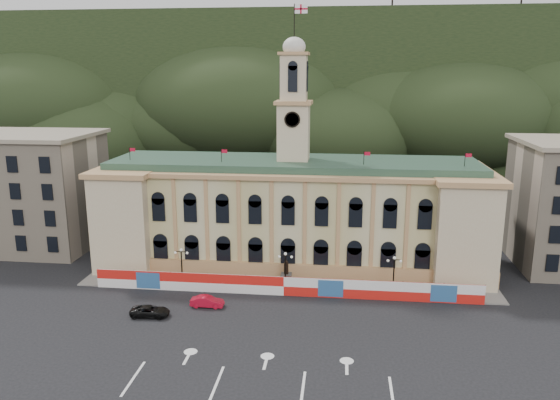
# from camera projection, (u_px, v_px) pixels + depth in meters

# --- Properties ---
(ground) EXTENTS (260.00, 260.00, 0.00)m
(ground) POSITION_uv_depth(u_px,v_px,m) (268.00, 354.00, 55.79)
(ground) COLOR black
(ground) RESTS_ON ground
(lane_markings) EXTENTS (26.00, 10.00, 0.02)m
(lane_markings) POSITION_uv_depth(u_px,v_px,m) (261.00, 381.00, 50.95)
(lane_markings) COLOR white
(lane_markings) RESTS_ON ground
(hill_ridge) EXTENTS (230.00, 80.00, 64.00)m
(hill_ridge) POSITION_uv_depth(u_px,v_px,m) (321.00, 99.00, 169.17)
(hill_ridge) COLOR black
(hill_ridge) RESTS_ON ground
(city_hall) EXTENTS (56.20, 17.60, 37.10)m
(city_hall) POSITION_uv_depth(u_px,v_px,m) (293.00, 212.00, 80.67)
(city_hall) COLOR #C9BE90
(city_hall) RESTS_ON ground
(side_building_left) EXTENTS (21.00, 17.00, 18.60)m
(side_building_left) POSITION_uv_depth(u_px,v_px,m) (31.00, 190.00, 88.27)
(side_building_left) COLOR #C0AD94
(side_building_left) RESTS_ON ground
(hoarding_fence) EXTENTS (50.00, 0.44, 2.50)m
(hoarding_fence) POSITION_uv_depth(u_px,v_px,m) (284.00, 286.00, 70.05)
(hoarding_fence) COLOR red
(hoarding_fence) RESTS_ON ground
(pavement) EXTENTS (56.00, 5.50, 0.16)m
(pavement) POSITION_uv_depth(u_px,v_px,m) (286.00, 286.00, 72.92)
(pavement) COLOR slate
(pavement) RESTS_ON ground
(statue) EXTENTS (1.40, 1.40, 3.72)m
(statue) POSITION_uv_depth(u_px,v_px,m) (286.00, 278.00, 72.91)
(statue) COLOR #595651
(statue) RESTS_ON ground
(lamp_left) EXTENTS (1.96, 0.44, 5.15)m
(lamp_left) POSITION_uv_depth(u_px,v_px,m) (182.00, 263.00, 73.05)
(lamp_left) COLOR black
(lamp_left) RESTS_ON ground
(lamp_center) EXTENTS (1.96, 0.44, 5.15)m
(lamp_center) POSITION_uv_depth(u_px,v_px,m) (285.00, 267.00, 71.51)
(lamp_center) COLOR black
(lamp_center) RESTS_ON ground
(lamp_right) EXTENTS (1.96, 0.44, 5.15)m
(lamp_right) POSITION_uv_depth(u_px,v_px,m) (394.00, 272.00, 69.96)
(lamp_right) COLOR black
(lamp_right) RESTS_ON ground
(red_sedan) EXTENTS (1.44, 4.09, 1.35)m
(red_sedan) POSITION_uv_depth(u_px,v_px,m) (207.00, 302.00, 66.73)
(red_sedan) COLOR #B20C23
(red_sedan) RESTS_ON ground
(black_suv) EXTENTS (2.57, 4.80, 1.28)m
(black_suv) POSITION_uv_depth(u_px,v_px,m) (150.00, 311.00, 64.13)
(black_suv) COLOR black
(black_suv) RESTS_ON ground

